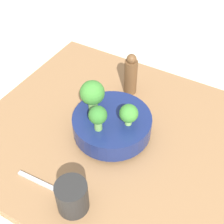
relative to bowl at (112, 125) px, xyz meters
The scene contains 9 objects.
ground_plane 0.08m from the bowl, 14.31° to the left, with size 6.00×6.00×0.00m, color beige.
table 0.06m from the bowl, 14.31° to the left, with size 0.80×0.67×0.03m.
bowl is the anchor object (origin of this frame).
broccoli_floret_right 0.08m from the bowl, ahead, with size 0.05×0.05×0.06m.
broccoli_floret_front 0.09m from the bowl, 100.98° to the right, with size 0.05×0.05×0.07m.
broccoli_floret_left 0.10m from the bowl, behind, with size 0.07×0.07×0.09m.
cup 0.24m from the bowl, 82.26° to the right, with size 0.07×0.07×0.08m.
pepper_mill 0.19m from the bowl, 102.10° to the left, with size 0.04×0.04×0.14m.
fork 0.23m from the bowl, 102.59° to the right, with size 0.18×0.02×0.01m.
Camera 1 is at (0.26, -0.51, 0.69)m, focal length 50.00 mm.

